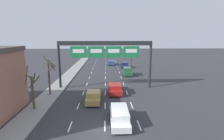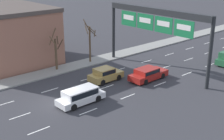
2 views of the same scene
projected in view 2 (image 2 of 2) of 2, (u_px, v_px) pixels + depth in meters
The scene contains 10 objects.
ground_plane at pixel (59, 103), 29.81m from camera, with size 220.00×220.00×0.00m, color #333338.
sidewalk_left at pixel (21, 80), 35.41m from camera, with size 2.80×110.00×0.15m.
lane_dashes at pixel (153, 72), 38.29m from camera, with size 6.72×67.00×0.01m.
sign_gantry at pixel (156, 20), 36.31m from camera, with size 15.20×0.70×7.70m.
building_near at pixel (4, 34), 41.29m from camera, with size 13.09×10.73×7.30m.
car_gold at pixel (105, 74), 35.05m from camera, with size 1.85×3.95×1.54m.
suv_white at pixel (81, 95), 29.48m from camera, with size 1.81×4.75×1.51m.
car_red at pixel (148, 73), 35.42m from camera, with size 1.96×4.83×1.41m.
tree_bare_closest at pixel (56, 51), 37.92m from camera, with size 1.43×1.35×5.07m.
tree_bare_second at pixel (90, 40), 40.61m from camera, with size 1.60×1.97×5.72m.
Camera 2 is at (23.58, -14.25, 12.85)m, focal length 50.00 mm.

